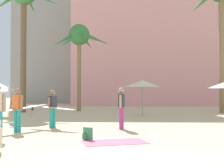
% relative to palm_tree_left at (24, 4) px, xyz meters
% --- Properties ---
extents(ground, '(120.00, 120.00, 0.00)m').
position_rel_palm_tree_left_xyz_m(ground, '(7.69, -15.35, -8.21)').
color(ground, beige).
extents(hotel_pink, '(24.44, 11.34, 13.49)m').
position_rel_palm_tree_left_xyz_m(hotel_pink, '(14.13, 15.16, -1.47)').
color(hotel_pink, pink).
rests_on(hotel_pink, ground).
extents(hotel_tower_gray, '(12.21, 9.34, 26.16)m').
position_rel_palm_tree_left_xyz_m(hotel_tower_gray, '(-0.98, 20.23, 4.87)').
color(hotel_tower_gray, gray).
rests_on(hotel_tower_gray, ground).
extents(palm_tree_left, '(5.61, 5.80, 10.05)m').
position_rel_palm_tree_left_xyz_m(palm_tree_left, '(0.00, 0.00, 0.00)').
color(palm_tree_left, brown).
rests_on(palm_tree_left, ground).
extents(palm_tree_right, '(4.54, 4.94, 6.98)m').
position_rel_palm_tree_left_xyz_m(palm_tree_right, '(4.07, 1.41, -2.44)').
color(palm_tree_right, '#896B4C').
rests_on(palm_tree_right, ground).
extents(cafe_umbrella_3, '(2.35, 2.35, 2.32)m').
position_rel_palm_tree_left_xyz_m(cafe_umbrella_3, '(8.83, -2.81, -6.12)').
color(cafe_umbrella_3, gray).
rests_on(cafe_umbrella_3, ground).
extents(beach_towel, '(2.22, 1.61, 0.01)m').
position_rel_palm_tree_left_xyz_m(beach_towel, '(7.29, -12.65, -8.21)').
color(beach_towel, '#EF6684').
rests_on(beach_towel, ground).
extents(backpack, '(0.35, 0.35, 0.42)m').
position_rel_palm_tree_left_xyz_m(backpack, '(6.40, -12.31, -8.01)').
color(backpack, '#357D55').
rests_on(backpack, ground).
extents(person_far_left, '(1.76, 2.85, 1.71)m').
position_rel_palm_tree_left_xyz_m(person_far_left, '(3.44, -10.45, -7.29)').
color(person_far_left, teal).
rests_on(person_far_left, ground).
extents(person_far_right, '(2.51, 1.49, 1.66)m').
position_rel_palm_tree_left_xyz_m(person_far_right, '(4.46, -9.25, -7.31)').
color(person_far_right, teal).
rests_on(person_far_right, ground).
extents(person_near_right, '(0.28, 0.61, 1.76)m').
position_rel_palm_tree_left_xyz_m(person_near_right, '(7.49, -9.54, -7.25)').
color(person_near_right, '#B7337F').
rests_on(person_near_right, ground).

